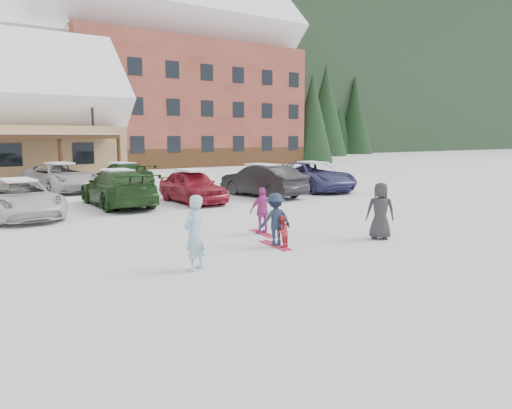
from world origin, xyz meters
TOP-DOWN VIEW (x-y plane):
  - ground at (0.00, 0.00)m, footprint 160.00×160.00m
  - alpine_hotel at (14.27, 38.00)m, footprint 31.48×14.01m
  - lamp_post at (3.01, 23.90)m, footprint 0.50×0.25m
  - conifer_1 at (30.00, 32.00)m, footprint 4.84×4.84m
  - conifer_3 at (6.00, 44.00)m, footprint 3.96×3.96m
  - conifer_4 at (34.00, 46.00)m, footprint 5.06×5.06m
  - adult_skier at (-2.72, -0.94)m, footprint 0.72×0.63m
  - toddler_red at (0.24, -0.28)m, footprint 0.51×0.47m
  - child_navy at (0.21, -0.01)m, footprint 0.98×0.65m
  - skis_child_navy at (0.21, -0.01)m, footprint 0.40×1.41m
  - child_magenta at (0.93, 1.55)m, footprint 0.87×0.48m
  - skis_child_magenta at (0.93, 1.55)m, footprint 0.43×1.41m
  - bystander_dark at (3.21, -1.01)m, footprint 0.94×0.92m
  - parked_car_2 at (-4.47, 8.97)m, footprint 2.54×5.09m
  - parked_car_3 at (-0.48, 9.85)m, footprint 2.45×5.38m
  - parked_car_4 at (2.61, 9.11)m, footprint 1.84×4.30m
  - parked_car_5 at (6.46, 9.11)m, footprint 2.13×4.89m
  - parked_car_6 at (10.27, 9.76)m, footprint 3.19×5.80m
  - parked_car_10 at (-0.98, 17.09)m, footprint 3.31×5.79m
  - parked_car_11 at (2.32, 16.87)m, footprint 2.41×5.09m

SIDE VIEW (x-z plane):
  - ground at x=0.00m, z-range 0.00..0.00m
  - skis_child_navy at x=0.21m, z-range 0.00..0.03m
  - skis_child_magenta at x=0.93m, z-range 0.00..0.03m
  - toddler_red at x=0.24m, z-range 0.00..0.85m
  - parked_car_2 at x=-4.47m, z-range 0.00..1.38m
  - child_magenta at x=0.93m, z-range 0.00..1.41m
  - child_navy at x=0.21m, z-range 0.00..1.42m
  - parked_car_11 at x=2.32m, z-range 0.00..1.43m
  - parked_car_4 at x=2.61m, z-range 0.00..1.45m
  - parked_car_10 at x=-0.98m, z-range 0.00..1.52m
  - parked_car_3 at x=-0.48m, z-range 0.00..1.53m
  - parked_car_6 at x=10.27m, z-range 0.00..1.54m
  - parked_car_5 at x=6.46m, z-range 0.00..1.56m
  - bystander_dark at x=3.21m, z-range 0.00..1.63m
  - adult_skier at x=-2.72m, z-range 0.00..1.66m
  - lamp_post at x=3.01m, z-range 0.40..6.36m
  - conifer_3 at x=6.00m, z-range 0.53..9.71m
  - conifer_1 at x=30.00m, z-range 0.65..11.87m
  - conifer_4 at x=34.00m, z-range 0.68..12.41m
  - alpine_hotel at x=14.27m, z-range -2.11..19.37m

